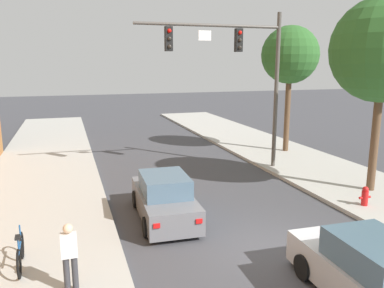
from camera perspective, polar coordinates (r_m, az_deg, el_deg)
name	(u,v)px	position (r m, az deg, el deg)	size (l,w,h in m)	color
ground_plane	(268,250)	(11.74, 11.08, -15.11)	(120.00, 120.00, 0.00)	#424247
sidewalk_left	(23,287)	(10.55, -23.64, -18.78)	(5.00, 60.00, 0.15)	#B2AFA8
traffic_signal_mast	(240,61)	(18.64, 7.03, 11.98)	(7.06, 0.38, 7.50)	#514C47
car_lead_grey	(164,199)	(13.43, -4.12, -8.04)	(1.98, 4.31, 1.60)	slate
car_following_silver	(371,275)	(9.76, 24.89, -17.14)	(1.94, 4.29, 1.60)	#B7B7BC
pedestrian_sidewalk_left_walker	(70,254)	(9.45, -17.59, -15.21)	(0.36, 0.22, 1.64)	#333338
bicycle_leaning	(20,253)	(11.11, -23.97, -14.49)	(0.13, 1.77, 0.98)	black
fire_hydrant	(365,196)	(15.65, 24.12, -7.00)	(0.48, 0.24, 0.72)	red
street_tree_nearest	(384,50)	(16.99, 26.38, 12.28)	(4.08, 4.08, 7.68)	brown
street_tree_second	(290,56)	(23.35, 14.25, 12.52)	(3.29, 3.29, 7.26)	brown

